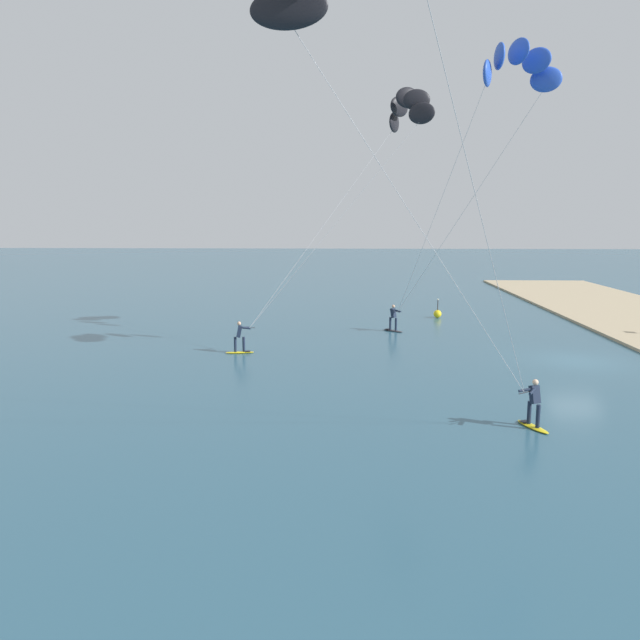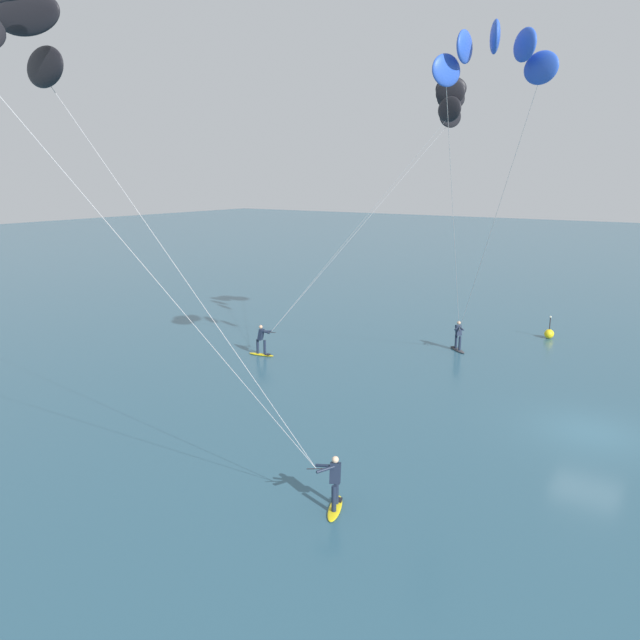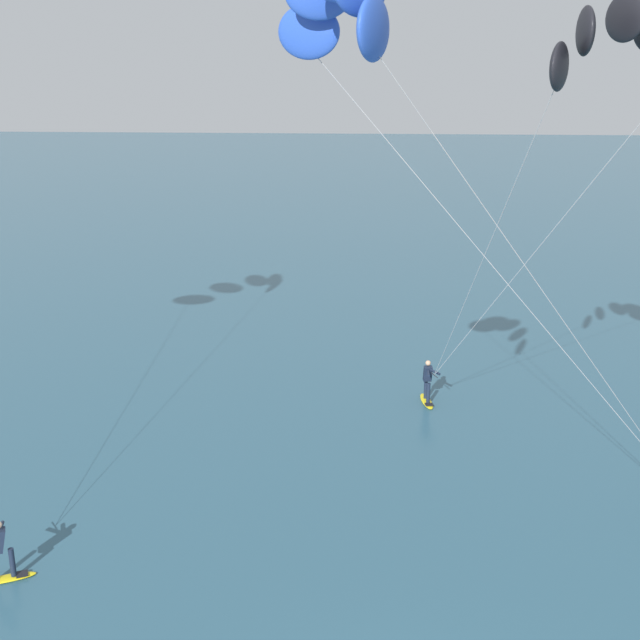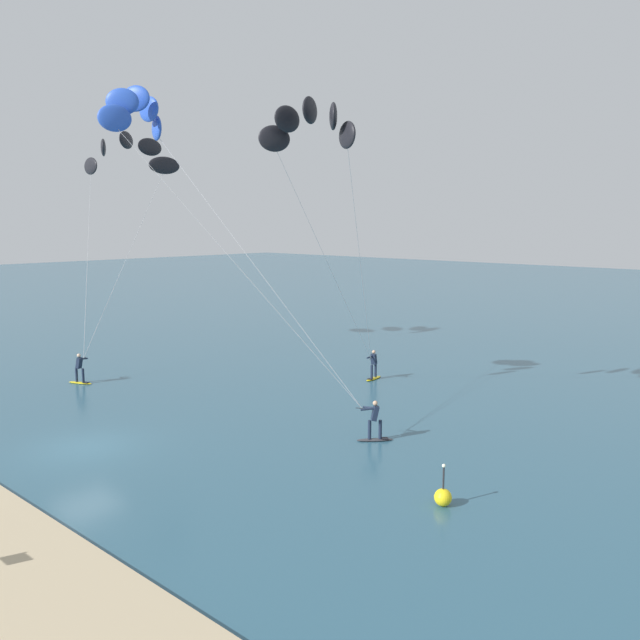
# 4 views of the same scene
# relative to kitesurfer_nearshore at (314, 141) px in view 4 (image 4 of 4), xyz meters

# --- Properties ---
(ground_plane) EXTENTS (240.00, 240.00, 0.00)m
(ground_plane) POSITION_rel_kitesurfer_nearshore_xyz_m (-4.39, -8.64, -12.24)
(ground_plane) COLOR #2D566B
(kitesurfer_nearshore) EXTENTS (5.98, 10.88, 13.95)m
(kitesurfer_nearshore) POSITION_rel_kitesurfer_nearshore_xyz_m (0.00, 0.00, 0.00)
(kitesurfer_nearshore) COLOR yellow
(kitesurfer_nearshore) RESTS_ON ground
(kitesurfer_mid_water) EXTENTS (8.59, 9.43, 14.59)m
(kitesurfer_mid_water) POSITION_rel_kitesurfer_nearshore_xyz_m (-19.15, 2.68, 0.55)
(kitesurfer_mid_water) COLOR yellow
(kitesurfer_mid_water) RESTS_ON ground
(kitesurfer_far_out) EXTENTS (11.72, 7.25, 14.64)m
(kitesurfer_far_out) POSITION_rel_kitesurfer_nearshore_xyz_m (-5.70, -4.35, 0.65)
(kitesurfer_far_out) COLOR #333338
(kitesurfer_far_out) RESTS_ON ground
(marker_buoy) EXTENTS (0.56, 0.56, 1.38)m
(marker_buoy) POSITION_rel_kitesurfer_nearshore_xyz_m (9.07, -3.71, -11.94)
(marker_buoy) COLOR yellow
(marker_buoy) RESTS_ON ground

